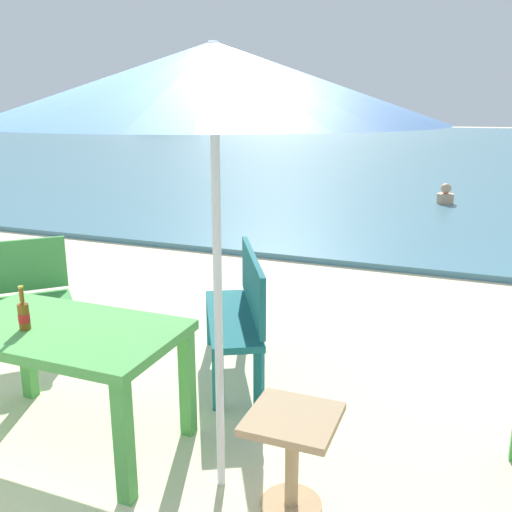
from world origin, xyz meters
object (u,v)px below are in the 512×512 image
Objects in this scene: beer_bottle_amber at (24,314)px; boat_sailboat at (166,121)px; patio_umbrella at (214,84)px; picnic_table_green at (63,344)px; bench_teal_center at (241,307)px; swimmer_person at (445,196)px; side_table_wood at (292,448)px.

boat_sailboat reaches higher than beer_bottle_amber.
boat_sailboat is (-24.17, 40.61, -1.32)m from patio_umbrella.
patio_umbrella is 47.27m from boat_sailboat.
picnic_table_green is 1.14× the size of bench_teal_center.
swimmer_person is at bearing 86.47° from patio_umbrella.
beer_bottle_amber is 1.75m from patio_umbrella.
boat_sailboat reaches higher than side_table_wood.
swimmer_person is (1.81, 9.70, -0.61)m from beer_bottle_amber.
patio_umbrella reaches higher than side_table_wood.
picnic_table_green is at bearing -116.31° from bench_teal_center.
picnic_table_green is at bearing 177.00° from side_table_wood.
beer_bottle_amber is 0.12× the size of patio_umbrella.
swimmer_person is 0.07× the size of boat_sailboat.
patio_umbrella is at bearing 174.53° from side_table_wood.
side_table_wood is at bearing -3.00° from picnic_table_green.
beer_bottle_amber is 0.05× the size of boat_sailboat.
beer_bottle_amber is at bearing -147.52° from picnic_table_green.
boat_sailboat is at bearing 119.69° from picnic_table_green.
patio_umbrella is 9.83m from swimmer_person.
side_table_wood is 0.10× the size of boat_sailboat.
beer_bottle_amber is 1.60m from bench_teal_center.
side_table_wood is 1.58m from bench_teal_center.
bench_teal_center reaches higher than side_table_wood.
picnic_table_green is 0.29m from beer_bottle_amber.
bench_teal_center is 8.41m from swimmer_person.
bench_teal_center is at bearing 108.39° from patio_umbrella.
side_table_wood is 0.44× the size of bench_teal_center.
bench_teal_center is 0.22× the size of boat_sailboat.
boat_sailboat reaches higher than picnic_table_green.
patio_umbrella is at bearing -2.01° from picnic_table_green.
boat_sailboat is (-23.13, 40.57, 0.15)m from picnic_table_green.
boat_sailboat is at bearing 120.76° from patio_umbrella.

